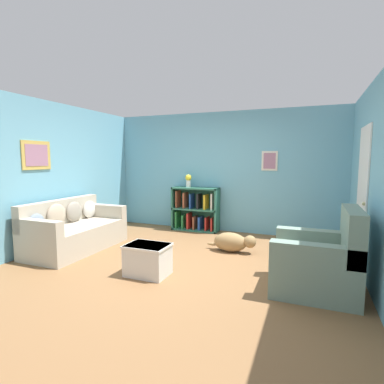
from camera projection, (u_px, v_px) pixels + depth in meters
ground_plane at (182, 262)px, 4.64m from camera, size 14.00×14.00×0.00m
wall_back at (223, 172)px, 6.57m from camera, size 5.60×0.13×2.60m
wall_left at (54, 175)px, 5.43m from camera, size 0.13×5.00×2.60m
wall_right at (378, 184)px, 3.58m from camera, size 0.16×5.00×2.60m
couch at (74, 231)px, 5.27m from camera, size 0.88×1.76×0.87m
bookshelf at (196, 210)px, 6.67m from camera, size 1.04×0.35×0.96m
recliner_chair at (320, 263)px, 3.57m from camera, size 0.96×0.90×1.03m
coffee_table at (148, 259)px, 4.10m from camera, size 0.59×0.44×0.43m
dog at (233, 242)px, 5.13m from camera, size 0.88×0.30×0.33m
vase at (188, 180)px, 6.63m from camera, size 0.14×0.14×0.28m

